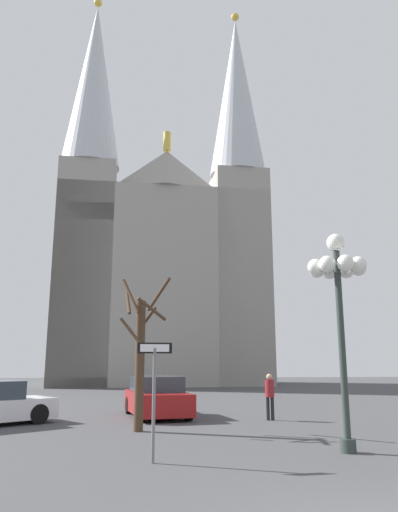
{
  "coord_description": "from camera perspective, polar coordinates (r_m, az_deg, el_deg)",
  "views": [
    {
      "loc": [
        -2.96,
        -5.47,
        1.99
      ],
      "look_at": [
        -0.78,
        19.78,
        7.51
      ],
      "focal_mm": 34.16,
      "sensor_mm": 36.0,
      "label": 1
    }
  ],
  "objects": [
    {
      "name": "cathedral",
      "position": [
        45.13,
        -4.27,
        0.74
      ],
      "size": [
        19.13,
        11.86,
        36.57
      ],
      "color": "gray",
      "rests_on": "ground"
    },
    {
      "name": "parked_car_far_red",
      "position": [
        18.99,
        -4.96,
        -16.18
      ],
      "size": [
        2.63,
        4.45,
        1.46
      ],
      "color": "maroon",
      "rests_on": "ground"
    },
    {
      "name": "street_lamp",
      "position": [
        12.18,
        15.99,
        -3.37
      ],
      "size": [
        1.45,
        1.45,
        5.06
      ],
      "color": "#2D3833",
      "rests_on": "ground"
    },
    {
      "name": "one_way_arrow_sign",
      "position": [
        10.47,
        -5.28,
        -14.81
      ],
      "size": [
        0.73,
        0.11,
        2.39
      ],
      "color": "slate",
      "rests_on": "ground"
    },
    {
      "name": "bare_tree",
      "position": [
        15.07,
        -6.89,
        -11.26
      ],
      "size": [
        1.55,
        1.69,
        4.56
      ],
      "color": "#473323",
      "rests_on": "ground"
    },
    {
      "name": "pedestrian_walking",
      "position": [
        17.98,
        8.28,
        -15.5
      ],
      "size": [
        0.32,
        0.32,
        1.58
      ],
      "color": "black",
      "rests_on": "ground"
    }
  ]
}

